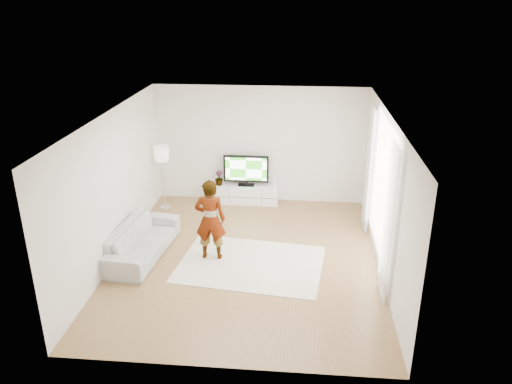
# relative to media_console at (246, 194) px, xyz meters

# --- Properties ---
(floor) EXTENTS (6.00, 6.00, 0.00)m
(floor) POSITION_rel_media_console_xyz_m (0.31, -2.76, -0.22)
(floor) COLOR #AC854D
(floor) RESTS_ON ground
(ceiling) EXTENTS (6.00, 6.00, 0.00)m
(ceiling) POSITION_rel_media_console_xyz_m (0.31, -2.76, 2.58)
(ceiling) COLOR white
(ceiling) RESTS_ON wall_back
(wall_left) EXTENTS (0.02, 6.00, 2.80)m
(wall_left) POSITION_rel_media_console_xyz_m (-2.19, -2.76, 1.18)
(wall_left) COLOR silver
(wall_left) RESTS_ON floor
(wall_right) EXTENTS (0.02, 6.00, 2.80)m
(wall_right) POSITION_rel_media_console_xyz_m (2.81, -2.76, 1.18)
(wall_right) COLOR silver
(wall_right) RESTS_ON floor
(wall_back) EXTENTS (5.00, 0.02, 2.80)m
(wall_back) POSITION_rel_media_console_xyz_m (0.31, 0.24, 1.18)
(wall_back) COLOR silver
(wall_back) RESTS_ON floor
(wall_front) EXTENTS (5.00, 0.02, 2.80)m
(wall_front) POSITION_rel_media_console_xyz_m (0.31, -5.76, 1.18)
(wall_front) COLOR silver
(wall_front) RESTS_ON floor
(window) EXTENTS (0.01, 2.60, 2.50)m
(window) POSITION_rel_media_console_xyz_m (2.79, -2.46, 1.23)
(window) COLOR white
(window) RESTS_ON wall_right
(curtain_near) EXTENTS (0.04, 0.70, 2.60)m
(curtain_near) POSITION_rel_media_console_xyz_m (2.71, -3.76, 1.13)
(curtain_near) COLOR white
(curtain_near) RESTS_ON floor
(curtain_far) EXTENTS (0.04, 0.70, 2.60)m
(curtain_far) POSITION_rel_media_console_xyz_m (2.71, -1.16, 1.13)
(curtain_far) COLOR white
(curtain_far) RESTS_ON floor
(media_console) EXTENTS (1.55, 0.44, 0.44)m
(media_console) POSITION_rel_media_console_xyz_m (0.00, 0.00, 0.00)
(media_console) COLOR white
(media_console) RESTS_ON floor
(television) EXTENTS (1.08, 0.21, 0.75)m
(television) POSITION_rel_media_console_xyz_m (0.00, 0.03, 0.63)
(television) COLOR black
(television) RESTS_ON media_console
(game_console) EXTENTS (0.08, 0.16, 0.20)m
(game_console) POSITION_rel_media_console_xyz_m (0.68, -0.00, 0.32)
(game_console) COLOR white
(game_console) RESTS_ON media_console
(potted_plant) EXTENTS (0.25, 0.25, 0.36)m
(potted_plant) POSITION_rel_media_console_xyz_m (-0.66, 0.00, 0.40)
(potted_plant) COLOR #3F7238
(potted_plant) RESTS_ON media_console
(rug) EXTENTS (2.87, 2.22, 0.01)m
(rug) POSITION_rel_media_console_xyz_m (0.41, -2.95, -0.21)
(rug) COLOR #ECE5C9
(rug) RESTS_ON floor
(player) EXTENTS (0.59, 0.40, 1.59)m
(player) POSITION_rel_media_console_xyz_m (-0.37, -2.76, 0.59)
(player) COLOR #334772
(player) RESTS_ON rug
(sofa) EXTENTS (1.03, 2.18, 0.62)m
(sofa) POSITION_rel_media_console_xyz_m (-1.73, -2.77, 0.09)
(sofa) COLOR #A9A9A4
(sofa) RESTS_ON floor
(floor_lamp) EXTENTS (0.34, 0.34, 1.51)m
(floor_lamp) POSITION_rel_media_console_xyz_m (-1.89, -0.47, 1.06)
(floor_lamp) COLOR silver
(floor_lamp) RESTS_ON floor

